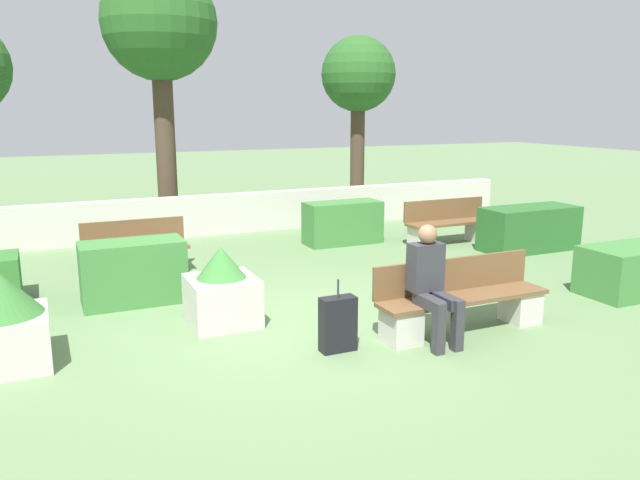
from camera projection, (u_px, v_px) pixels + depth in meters
The scene contains 15 objects.
ground_plane at pixel (301, 323), 7.65m from camera, with size 60.00×60.00×0.00m, color #607F51.
perimeter_wall at pixel (192, 216), 12.70m from camera, with size 14.97×0.30×0.82m.
bench_front at pixel (462, 303), 7.33m from camera, with size 2.17×0.48×0.84m.
bench_left_side at pixel (136, 255), 9.82m from camera, with size 1.61×0.49×0.84m.
bench_right_side at pixel (449, 227), 12.01m from camera, with size 1.80×0.49×0.84m.
person_seated_man at pixel (431, 279), 6.90m from camera, with size 0.38×0.63×1.33m.
hedge_block_near_left at pixel (133, 272), 8.36m from camera, with size 1.35×0.66×0.85m.
hedge_block_near_right at pixel (343, 223), 12.01m from camera, with size 1.48×0.62×0.81m.
hedge_block_mid_left at pixel (635, 270), 8.81m from camera, with size 1.56×0.82×0.68m.
hedge_block_mid_right at pixel (529, 228), 11.46m from camera, with size 1.82×0.78×0.80m.
planter_corner_left at pixel (222, 290), 7.54m from camera, with size 0.80×0.80×0.96m.
planter_corner_right at pixel (1, 320), 6.26m from camera, with size 0.87×0.87×1.02m.
suitcase at pixel (338, 324), 6.72m from camera, with size 0.39×0.18×0.80m.
tree_center_left at pixel (159, 28), 12.84m from camera, with size 2.38×2.38×5.49m.
tree_center_right at pixel (358, 79), 15.37m from camera, with size 1.84×1.84×4.30m.
Camera 1 is at (-2.78, -6.72, 2.60)m, focal length 35.00 mm.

